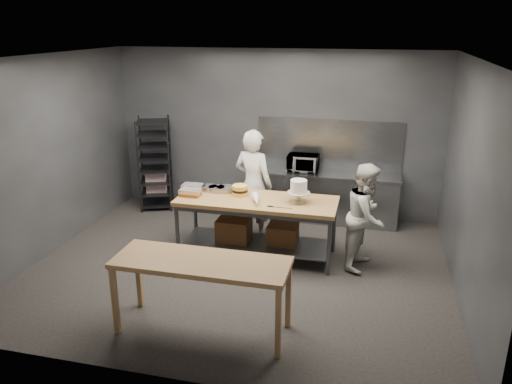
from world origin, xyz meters
TOP-DOWN VIEW (x-y plane):
  - ground at (0.00, 0.00)m, footprint 6.00×6.00m
  - back_wall at (0.00, 2.50)m, footprint 6.00×0.04m
  - work_table at (0.13, 0.48)m, footprint 2.40×0.90m
  - near_counter at (0.01, -1.60)m, footprint 2.00×0.70m
  - back_counter at (1.00, 2.18)m, footprint 2.60×0.60m
  - splashback_panel at (1.00, 2.48)m, footprint 2.60×0.02m
  - speed_rack at (-2.25, 2.10)m, footprint 0.79×0.82m
  - chef_behind at (-0.08, 1.15)m, footprint 0.76×0.61m
  - chef_right at (1.76, 0.50)m, footprint 0.76×0.88m
  - microwave at (0.58, 2.18)m, footprint 0.54×0.37m
  - frosted_cake_stand at (0.77, 0.48)m, footprint 0.34×0.34m
  - layer_cake at (-0.14, 0.59)m, footprint 0.24×0.24m
  - cake_pans at (-0.63, 0.69)m, footprint 0.76×0.33m
  - piping_bag at (0.19, 0.28)m, footprint 0.24×0.40m
  - offset_spatula at (0.50, 0.20)m, footprint 0.36×0.02m
  - pastry_clamshells at (-0.90, 0.49)m, footprint 0.36×0.44m

SIDE VIEW (x-z plane):
  - ground at x=0.00m, z-range 0.00..0.00m
  - back_counter at x=1.00m, z-range 0.00..0.90m
  - work_table at x=0.13m, z-range 0.11..1.03m
  - chef_right at x=1.76m, z-range 0.00..1.56m
  - near_counter at x=0.01m, z-range 0.36..1.26m
  - speed_rack at x=-2.25m, z-range -0.02..1.73m
  - chef_behind at x=-0.08m, z-range 0.00..1.83m
  - offset_spatula at x=0.50m, z-range 0.92..0.93m
  - cake_pans at x=-0.63m, z-range 0.92..0.99m
  - pastry_clamshells at x=-0.90m, z-range 0.92..1.03m
  - piping_bag at x=0.19m, z-range 0.92..1.04m
  - layer_cake at x=-0.14m, z-range 0.92..1.08m
  - microwave at x=0.58m, z-range 0.90..1.20m
  - frosted_cake_stand at x=0.77m, z-range 0.97..1.31m
  - splashback_panel at x=1.00m, z-range 0.90..1.80m
  - back_wall at x=0.00m, z-range 0.00..3.00m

